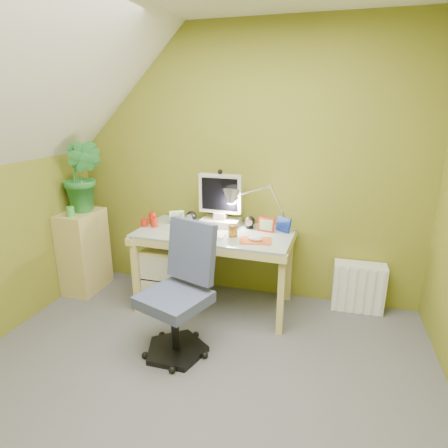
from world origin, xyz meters
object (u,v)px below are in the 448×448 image
(side_ledge, at_px, (84,251))
(radiator, at_px, (358,287))
(potted_plant, at_px, (83,176))
(desk, at_px, (215,269))
(monitor, at_px, (220,197))
(task_chair, at_px, (174,298))
(desk_lamp, at_px, (272,197))

(side_ledge, relative_size, radiator, 1.82)
(potted_plant, bearing_deg, radiator, 5.60)
(potted_plant, bearing_deg, desk, -1.19)
(desk, height_order, monitor, monitor)
(desk, distance_m, side_ledge, 1.30)
(side_ledge, height_order, task_chair, task_chair)
(desk_lamp, distance_m, task_chair, 1.19)
(desk, distance_m, monitor, 0.63)
(side_ledge, bearing_deg, radiator, 6.64)
(monitor, relative_size, potted_plant, 0.78)
(monitor, distance_m, task_chair, 1.05)
(desk_lamp, distance_m, side_ledge, 1.86)
(desk_lamp, xyz_separation_m, side_ledge, (-1.75, -0.20, -0.60))
(radiator, bearing_deg, task_chair, -142.80)
(desk_lamp, bearing_deg, potted_plant, -176.40)
(monitor, relative_size, side_ledge, 0.66)
(radiator, bearing_deg, desk, -167.99)
(task_chair, bearing_deg, side_ledge, 170.17)
(monitor, bearing_deg, radiator, 5.46)
(side_ledge, relative_size, task_chair, 0.89)
(desk, xyz_separation_m, potted_plant, (-1.26, 0.03, 0.76))
(monitor, distance_m, radiator, 1.43)
(side_ledge, xyz_separation_m, task_chair, (1.23, -0.71, 0.05))
(desk, bearing_deg, monitor, 92.48)
(monitor, relative_size, task_chair, 0.58)
(radiator, bearing_deg, monitor, -176.23)
(potted_plant, height_order, task_chair, potted_plant)
(desk_lamp, height_order, radiator, desk_lamp)
(monitor, xyz_separation_m, radiator, (1.22, 0.09, -0.74))
(task_chair, relative_size, radiator, 2.04)
(side_ledge, height_order, potted_plant, potted_plant)
(desk_lamp, relative_size, potted_plant, 0.88)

